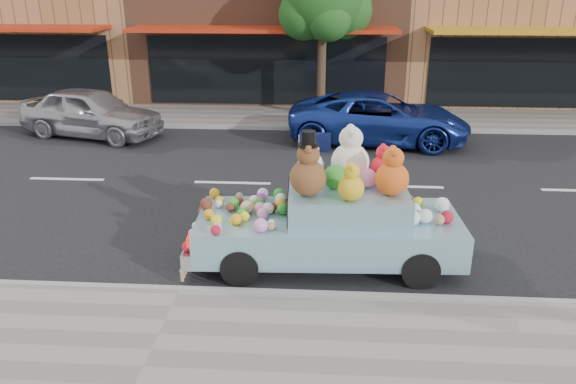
# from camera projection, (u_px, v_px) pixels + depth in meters

# --- Properties ---
(ground) EXTENTS (120.00, 120.00, 0.00)m
(ground) POSITION_uv_depth(u_px,v_px,m) (232.00, 183.00, 13.20)
(ground) COLOR black
(ground) RESTS_ON ground
(near_sidewalk) EXTENTS (60.00, 3.00, 0.12)m
(near_sidewalk) POSITION_uv_depth(u_px,v_px,m) (152.00, 353.00, 7.12)
(near_sidewalk) COLOR gray
(near_sidewalk) RESTS_ON ground
(far_sidewalk) EXTENTS (60.00, 3.00, 0.12)m
(far_sidewalk) POSITION_uv_depth(u_px,v_px,m) (262.00, 117.00, 19.23)
(far_sidewalk) COLOR gray
(far_sidewalk) RESTS_ON ground
(near_kerb) EXTENTS (60.00, 0.12, 0.13)m
(near_kerb) POSITION_uv_depth(u_px,v_px,m) (180.00, 291.00, 8.51)
(near_kerb) COLOR gray
(near_kerb) RESTS_ON ground
(far_kerb) EXTENTS (60.00, 0.12, 0.13)m
(far_kerb) POSITION_uv_depth(u_px,v_px,m) (257.00, 127.00, 17.83)
(far_kerb) COLOR gray
(far_kerb) RESTS_ON ground
(storefront_left) EXTENTS (10.00, 9.80, 7.30)m
(storefront_left) POSITION_uv_depth(u_px,v_px,m) (39.00, 0.00, 23.66)
(storefront_left) COLOR #A36B44
(storefront_left) RESTS_ON ground
(storefront_mid) EXTENTS (10.00, 9.80, 7.30)m
(storefront_mid) POSITION_uv_depth(u_px,v_px,m) (275.00, 0.00, 23.05)
(storefront_mid) COLOR brown
(storefront_mid) RESTS_ON ground
(storefront_right) EXTENTS (10.00, 9.80, 7.30)m
(storefront_right) POSITION_uv_depth(u_px,v_px,m) (524.00, 1.00, 22.44)
(storefront_right) COLOR #A36B44
(storefront_right) RESTS_ON ground
(street_tree) EXTENTS (3.00, 2.70, 5.22)m
(street_tree) POSITION_uv_depth(u_px,v_px,m) (324.00, 5.00, 17.86)
(street_tree) COLOR #38281C
(street_tree) RESTS_ON ground
(car_silver) EXTENTS (4.66, 2.89, 1.48)m
(car_silver) POSITION_uv_depth(u_px,v_px,m) (91.00, 112.00, 16.83)
(car_silver) COLOR #A7A7AB
(car_silver) RESTS_ON ground
(car_blue) EXTENTS (5.38, 2.88, 1.43)m
(car_blue) POSITION_uv_depth(u_px,v_px,m) (379.00, 118.00, 16.23)
(car_blue) COLOR navy
(car_blue) RESTS_ON ground
(art_car) EXTENTS (4.55, 1.92, 2.38)m
(art_car) POSITION_uv_depth(u_px,v_px,m) (331.00, 217.00, 9.25)
(art_car) COLOR black
(art_car) RESTS_ON ground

